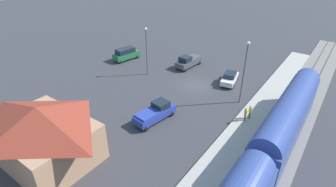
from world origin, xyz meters
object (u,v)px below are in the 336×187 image
object	(u,v)px
pedestrian_waiting_far	(250,111)
light_pole_lot_center	(146,46)
suv_green	(126,54)
pickup_charcoal	(188,61)
station_building	(43,133)
light_pole_near_platform	(245,66)
pedestrian_on_platform	(246,113)
pickup_blue	(155,112)
sedan_white	(230,78)

from	to	relation	value
pedestrian_waiting_far	light_pole_lot_center	xyz separation A→B (m)	(18.31, -2.95, 3.60)
pedestrian_waiting_far	suv_green	distance (m)	26.28
pickup_charcoal	station_building	bearing A→B (deg)	91.59
station_building	light_pole_near_platform	world-z (taller)	light_pole_near_platform
suv_green	pickup_charcoal	world-z (taller)	suv_green
pedestrian_on_platform	pedestrian_waiting_far	bearing A→B (deg)	-110.30
suv_green	pickup_blue	bearing A→B (deg)	143.49
sedan_white	suv_green	distance (m)	19.75
pickup_blue	suv_green	world-z (taller)	suv_green
station_building	pedestrian_waiting_far	bearing A→B (deg)	-127.71
station_building	light_pole_near_platform	bearing A→B (deg)	-117.89
suv_green	light_pole_lot_center	world-z (taller)	light_pole_lot_center
station_building	light_pole_near_platform	distance (m)	24.04
light_pole_near_platform	light_pole_lot_center	xyz separation A→B (m)	(15.75, 0.41, -0.38)
station_building	pickup_blue	size ratio (longest dim) A/B	1.83
sedan_white	pedestrian_on_platform	bearing A→B (deg)	123.88
pickup_blue	pickup_charcoal	bearing A→B (deg)	-71.78
pickup_blue	light_pole_near_platform	distance (m)	12.64
pedestrian_waiting_far	station_building	bearing A→B (deg)	52.29
pedestrian_on_platform	pedestrian_waiting_far	world-z (taller)	same
pedestrian_waiting_far	light_pole_near_platform	size ratio (longest dim) A/B	0.20
pickup_charcoal	light_pole_near_platform	bearing A→B (deg)	152.62
pickup_blue	light_pole_near_platform	xyz separation A→B (m)	(-6.67, -9.86, 4.24)
light_pole_lot_center	pickup_charcoal	bearing A→B (deg)	-119.85
pedestrian_on_platform	sedan_white	distance (m)	10.34
pickup_charcoal	suv_green	bearing A→B (deg)	19.29
station_building	suv_green	distance (m)	26.37
light_pole_lot_center	light_pole_near_platform	bearing A→B (deg)	-178.52
station_building	pedestrian_waiting_far	world-z (taller)	station_building
sedan_white	light_pole_near_platform	distance (m)	7.16
sedan_white	light_pole_near_platform	bearing A→B (deg)	127.83
pedestrian_waiting_far	light_pole_lot_center	size ratio (longest dim) A/B	0.22
pedestrian_waiting_far	pickup_blue	world-z (taller)	pickup_blue
pedestrian_on_platform	pickup_charcoal	bearing A→B (deg)	-35.87
pedestrian_on_platform	pedestrian_waiting_far	size ratio (longest dim) A/B	1.00
pickup_charcoal	light_pole_lot_center	world-z (taller)	light_pole_lot_center
pedestrian_on_platform	pickup_blue	xyz separation A→B (m)	(8.96, 5.76, -0.25)
sedan_white	pickup_charcoal	bearing A→B (deg)	-11.48
station_building	pickup_charcoal	xyz separation A→B (m)	(0.76, -27.35, -2.04)
sedan_white	light_pole_lot_center	xyz separation A→B (m)	(12.28, 4.88, 4.00)
sedan_white	light_pole_lot_center	distance (m)	13.80
pedestrian_on_platform	pickup_blue	size ratio (longest dim) A/B	0.30
pickup_charcoal	pedestrian_on_platform	bearing A→B (deg)	144.13
pedestrian_waiting_far	pickup_charcoal	xyz separation A→B (m)	(14.52, -9.55, -0.25)
suv_green	light_pole_lot_center	size ratio (longest dim) A/B	0.67
light_pole_lot_center	suv_green	bearing A→B (deg)	-20.18
suv_green	light_pole_near_platform	xyz separation A→B (m)	(-23.10, 2.30, 4.12)
pedestrian_on_platform	sedan_white	world-z (taller)	pedestrian_on_platform
pedestrian_waiting_far	pickup_charcoal	world-z (taller)	pickup_charcoal
pedestrian_waiting_far	pickup_blue	size ratio (longest dim) A/B	0.30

